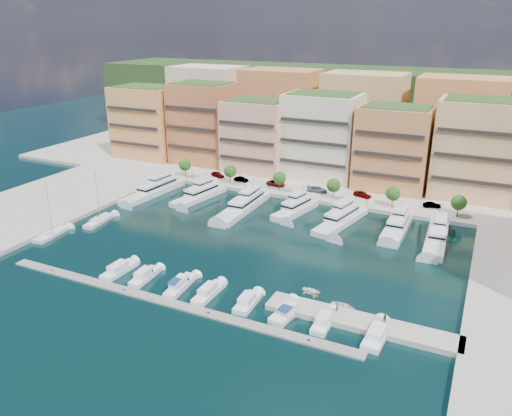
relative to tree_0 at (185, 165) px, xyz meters
The scene contains 55 objects.
ground 52.39m from the tree_0, 39.95° to the right, with size 400.00×400.00×0.00m, color black.
north_quay 49.34m from the tree_0, 35.47° to the left, with size 220.00×64.00×2.00m, color #9E998E.
west_quay 47.21m from the tree_0, 117.93° to the right, with size 34.00×76.00×2.00m, color #9E998E.
hillside 86.46m from the tree_0, 62.40° to the left, with size 240.00×40.00×58.00m, color #203616.
south_pontoon 73.65m from the tree_0, 59.77° to the right, with size 72.00×2.20×0.35m, color gray.
finger_pier 89.46m from the tree_0, 38.41° to the right, with size 32.00×5.00×2.00m, color #9E998E.
apartment_0 31.96m from the tree_0, 147.61° to the left, with size 22.00×16.50×24.80m.
apartment_1 21.20m from the tree_0, 102.21° to the left, with size 20.00×16.50×26.80m.
apartment_2 24.86m from the tree_0, 44.13° to the left, with size 20.00×15.50×22.80m.
apartment_3 43.22m from the tree_0, 25.95° to the left, with size 22.00×16.50×25.80m.
apartment_4 62.75m from the tree_0, 15.37° to the left, with size 20.00×15.50×23.80m.
apartment_5 84.60m from the tree_0, 12.71° to the left, with size 22.00×16.50×26.80m.
backblock_0 44.63m from the tree_0, 110.32° to the left, with size 26.00×18.00×30.00m, color #F2E4BB.
backblock_1 44.63m from the tree_0, 69.68° to the left, with size 26.00×18.00×30.00m, color tan.
backblock_2 61.58m from the tree_0, 41.99° to the left, with size 26.00×18.00×30.00m, color #EBAF7C.
backblock_3 85.98m from the tree_0, 28.37° to the left, with size 26.00×18.00×30.00m, color #DC8D50.
tree_0 is the anchor object (origin of this frame).
tree_1 16.00m from the tree_0, ahead, with size 3.80×3.80×5.65m.
tree_2 32.00m from the tree_0, ahead, with size 3.80×3.80×5.65m.
tree_3 48.00m from the tree_0, ahead, with size 3.80×3.80×5.65m.
tree_4 64.00m from the tree_0, ahead, with size 3.80×3.80×5.65m.
tree_5 80.00m from the tree_0, ahead, with size 3.80×3.80×5.65m.
lamppost_0 4.70m from the tree_0, 29.90° to the right, with size 0.30×0.30×4.20m.
lamppost_1 22.14m from the tree_0, ahead, with size 0.30×0.30×4.20m.
lamppost_2 40.08m from the tree_0, ahead, with size 0.30×0.30×4.20m.
lamppost_3 58.05m from the tree_0, ahead, with size 0.30×0.30×4.20m.
lamppost_4 76.04m from the tree_0, ahead, with size 0.30×0.30×4.20m.
yacht_0 15.81m from the tree_0, 91.29° to the right, with size 6.33×24.09×7.30m.
yacht_1 19.44m from the tree_0, 44.46° to the right, with size 7.64×19.76×7.30m.
yacht_2 32.74m from the tree_0, 28.76° to the right, with size 5.27×24.41×7.30m.
yacht_3 43.65m from the tree_0, 16.05° to the right, with size 7.49×16.96×7.30m.
yacht_4 56.63m from the tree_0, 14.59° to the right, with size 8.66×21.60×7.30m.
yacht_5 69.06m from the tree_0, 10.63° to the right, with size 4.67×17.96×7.30m.
yacht_6 78.50m from the tree_0, 10.73° to the right, with size 5.25×22.20×7.30m.
cruiser_2 62.40m from the tree_0, 68.92° to the right, with size 2.87×8.67×2.55m.
cruiser_3 64.88m from the tree_0, 63.79° to the right, with size 3.11×8.10×2.55m.
cruiser_4 68.88m from the tree_0, 57.70° to the right, with size 3.27×9.17×2.66m.
cruiser_5 72.31m from the tree_0, 53.58° to the right, with size 2.52×8.55×2.55m.
cruiser_6 77.21m from the tree_0, 48.88° to the right, with size 3.01×7.41×2.55m.
cruiser_7 82.25m from the tree_0, 45.02° to the right, with size 3.87×8.08×2.66m.
cruiser_8 87.00m from the tree_0, 41.94° to the right, with size 2.58×7.42×2.55m.
cruiser_9 93.62m from the tree_0, 38.40° to the right, with size 3.27×8.65×2.55m.
sailboat_1 39.73m from the tree_0, 89.52° to the right, with size 4.13×9.89×13.20m.
sailboat_0 51.02m from the tree_0, 94.22° to the right, with size 3.92×9.72×13.20m.
tender_1 78.73m from the tree_0, 39.83° to the right, with size 1.30×1.50×0.79m, color beige.
tender_0 77.19m from the tree_0, 39.63° to the right, with size 2.50×3.50×0.73m, color white.
tender_2 84.16m from the tree_0, 38.21° to the right, with size 3.13×4.38×0.91m, color white.
car_0 10.54m from the tree_0, 23.13° to the left, with size 1.96×4.88×1.66m, color gray.
car_1 18.66m from the tree_0, ahead, with size 1.55×4.46×1.47m, color gray.
car_2 29.75m from the tree_0, ahead, with size 2.62×5.69×1.58m, color gray.
car_3 42.48m from the tree_0, ahead, with size 2.32×5.71×1.66m, color gray.
car_4 55.24m from the tree_0, ahead, with size 2.03×5.03×1.72m, color gray.
car_5 73.67m from the tree_0, ahead, with size 1.56×4.49×1.48m, color gray.
person_0 85.72m from the tree_0, 39.83° to the right, with size 0.65×0.43×1.78m, color #2A3D55.
person_1 91.87m from the tree_0, 36.65° to the right, with size 0.85×0.66×1.74m, color #492F2B.
Camera 1 is at (44.72, -92.21, 46.47)m, focal length 35.00 mm.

